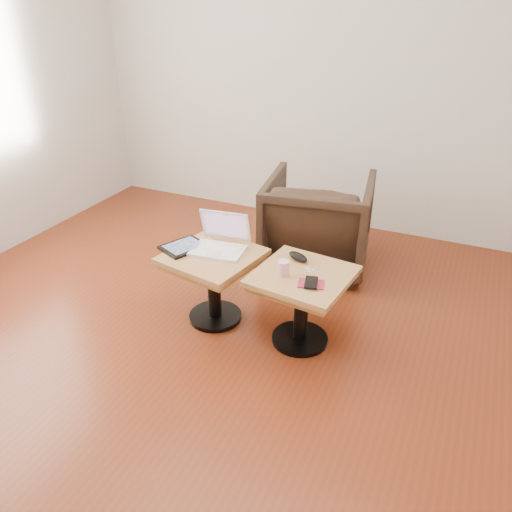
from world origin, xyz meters
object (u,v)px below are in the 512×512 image
at_px(striped_cup, 283,268).
at_px(armchair, 318,222).
at_px(side_table_left, 213,271).
at_px(laptop, 220,242).
at_px(side_table_right, 302,291).

height_order(striped_cup, armchair, armchair).
xyz_separation_m(side_table_left, striped_cup, (0.49, -0.06, 0.16)).
relative_size(striped_cup, armchair, 0.11).
relative_size(laptop, armchair, 0.45).
relative_size(side_table_right, laptop, 1.66).
bearing_deg(armchair, side_table_right, 93.93).
height_order(side_table_right, striped_cup, striped_cup).
xyz_separation_m(striped_cup, armchair, (-0.13, 1.03, -0.16)).
xyz_separation_m(side_table_right, striped_cup, (-0.10, -0.06, 0.16)).
bearing_deg(side_table_right, laptop, 179.02).
bearing_deg(laptop, striped_cup, -23.51).
bearing_deg(side_table_left, armchair, 80.10).
xyz_separation_m(laptop, armchair, (0.35, 0.89, -0.16)).
distance_m(side_table_left, side_table_right, 0.58).
relative_size(side_table_left, striped_cup, 6.84).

